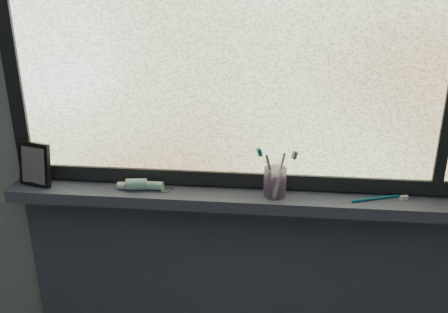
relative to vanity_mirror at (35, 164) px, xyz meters
The scene contains 10 objects.
wall_back 0.74m from the vanity_mirror, ahead, with size 3.00×0.01×2.50m, color #9EA3A8.
windowsill 0.73m from the vanity_mirror, ahead, with size 1.62×0.14×0.04m, color #474A5F.
sill_apron 0.94m from the vanity_mirror, ahead, with size 1.62×0.02×0.98m, color #474A5F.
window_pane 0.85m from the vanity_mirror, ahead, with size 1.50×0.01×1.00m, color silver.
frame_bottom 0.73m from the vanity_mirror, ahead, with size 1.60×0.03×0.05m, color black.
frame_left 0.44m from the vanity_mirror, 135.10° to the left, with size 0.05×0.03×1.10m, color black.
vanity_mirror is the anchor object (origin of this frame).
toothpaste_tube 0.37m from the vanity_mirror, ahead, with size 0.22×0.05×0.04m, color white, non-canonical shape.
toothbrush_cup 0.81m from the vanity_mirror, ahead, with size 0.07×0.07×0.10m, color #CAA3D8.
toothbrush_lying 1.13m from the vanity_mirror, ahead, with size 0.20×0.02×0.01m, color #0D657D, non-canonical shape.
Camera 1 is at (0.07, -0.24, 1.74)m, focal length 40.00 mm.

